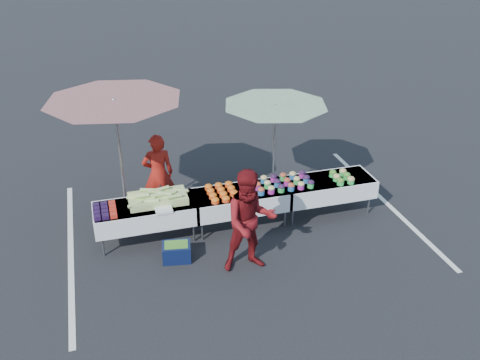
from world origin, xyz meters
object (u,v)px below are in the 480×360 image
object	(u,v)px
table_left	(146,213)
table_center	(240,199)
umbrella_left	(115,111)
storage_bin	(177,252)
umbrella_right	(275,113)
customer	(250,221)
table_right	(327,187)
vendor	(158,174)

from	to	relation	value
table_left	table_center	distance (m)	1.80
umbrella_left	storage_bin	distance (m)	2.74
umbrella_left	umbrella_right	world-z (taller)	umbrella_left
table_center	customer	distance (m)	1.39
table_right	umbrella_left	distance (m)	4.34
table_center	storage_bin	world-z (taller)	table_center
table_center	storage_bin	distance (m)	1.64
table_right	customer	bearing A→B (deg)	-146.55
umbrella_right	storage_bin	bearing A→B (deg)	-146.16
table_left	storage_bin	xyz separation A→B (m)	(0.41, -0.77, -0.42)
vendor	storage_bin	xyz separation A→B (m)	(0.01, -1.76, -0.68)
vendor	customer	distance (m)	2.60
vendor	umbrella_left	xyz separation A→B (m)	(-0.70, -0.20, 1.47)
table_left	umbrella_left	xyz separation A→B (m)	(-0.30, 0.79, 1.73)
table_left	table_right	distance (m)	3.60
customer	umbrella_left	xyz separation A→B (m)	(-1.89, 2.12, 1.38)
table_center	umbrella_left	xyz separation A→B (m)	(-2.10, 0.79, 1.73)
table_left	customer	xyz separation A→B (m)	(1.59, -1.33, 0.35)
table_right	umbrella_left	size ratio (longest dim) A/B	0.64
table_left	table_center	xyz separation A→B (m)	(1.80, 0.00, 0.00)
umbrella_left	umbrella_right	size ratio (longest dim) A/B	1.24
table_center	table_left	bearing A→B (deg)	180.00
table_left	customer	distance (m)	2.10
umbrella_left	vendor	bearing A→B (deg)	15.90
table_right	vendor	bearing A→B (deg)	162.85
table_center	storage_bin	xyz separation A→B (m)	(-1.39, -0.77, -0.42)
table_center	umbrella_left	world-z (taller)	umbrella_left
table_left	customer	world-z (taller)	customer
table_right	table_left	bearing A→B (deg)	180.00
table_center	umbrella_right	distance (m)	1.84
umbrella_left	storage_bin	world-z (taller)	umbrella_left
table_right	storage_bin	xyz separation A→B (m)	(-3.19, -0.77, -0.42)
table_left	storage_bin	distance (m)	0.97
storage_bin	umbrella_right	bearing A→B (deg)	43.20
table_center	customer	size ratio (longest dim) A/B	1.00
umbrella_left	customer	bearing A→B (deg)	-48.20
vendor	umbrella_right	size ratio (longest dim) A/B	0.72
table_left	table_center	bearing A→B (deg)	0.00
vendor	umbrella_left	bearing A→B (deg)	17.74
storage_bin	customer	bearing A→B (deg)	-16.11
umbrella_right	table_left	bearing A→B (deg)	-163.79
vendor	umbrella_left	distance (m)	1.64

